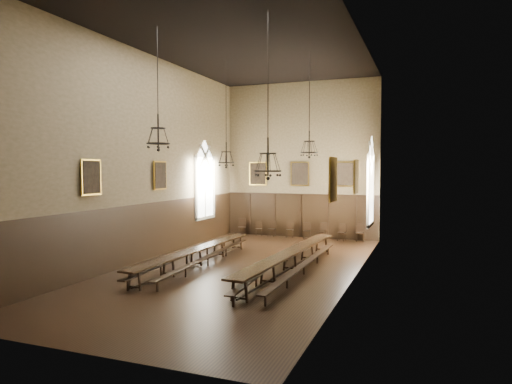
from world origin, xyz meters
The scene contains 34 objects.
floor centered at (0.00, 0.00, -0.01)m, with size 9.00×18.00×0.02m, color black.
ceiling centered at (0.00, 0.00, 9.01)m, with size 9.00×18.00×0.02m, color black.
wall_back centered at (0.00, 9.01, 4.50)m, with size 9.00×0.02×9.00m, color #887554.
wall_front centered at (0.00, -9.01, 4.50)m, with size 9.00×0.02×9.00m, color #887554.
wall_left centered at (-4.51, 0.00, 4.50)m, with size 0.02×18.00×9.00m, color #887554.
wall_right centered at (4.51, 0.00, 4.50)m, with size 0.02×18.00×9.00m, color #887554.
wainscot_panelling centered at (0.00, 0.00, 1.25)m, with size 9.00×18.00×2.50m, color black, non-canonical shape.
table_left centered at (-1.94, -0.17, 0.36)m, with size 0.84×9.15×0.71m.
table_right centered at (1.98, 0.23, 0.39)m, with size 1.26×10.04×0.78m.
bench_left_outer centered at (-2.49, 0.02, 0.28)m, with size 0.96×9.68×0.44m.
bench_left_inner centered at (-1.47, -0.01, 0.26)m, with size 0.83×9.06×0.41m.
bench_right_inner centered at (1.46, -0.25, 0.28)m, with size 0.93×9.88×0.44m.
bench_right_outer centered at (2.63, -0.12, 0.27)m, with size 0.35×9.31×0.42m.
chair_0 centered at (-3.49, 8.48, 0.30)m, with size 0.53×0.53×0.99m.
chair_1 centered at (-2.43, 8.59, 0.26)m, with size 0.48×0.49×0.86m.
chair_2 centered at (-1.61, 8.61, 0.28)m, with size 0.43×0.43×0.91m.
chair_3 centered at (-0.51, 8.61, 0.28)m, with size 0.46×0.46×0.93m.
chair_4 centered at (0.54, 8.47, 0.28)m, with size 0.46×0.46×0.91m.
chair_5 centered at (1.42, 8.51, 0.29)m, with size 0.51×0.51×0.95m.
chair_6 centered at (2.53, 8.48, 0.28)m, with size 0.46×0.46×0.93m.
chair_7 centered at (3.53, 8.51, 0.30)m, with size 0.53×0.53×0.99m.
chandelier_back_left centered at (-1.73, 2.41, 4.64)m, with size 0.76×0.76×4.86m.
chandelier_back_right centered at (2.12, 2.61, 5.03)m, with size 0.75×0.75×4.43m.
chandelier_front_left centered at (-2.02, -2.77, 5.18)m, with size 0.84×0.84×4.25m.
chandelier_front_right centered at (2.16, -2.93, 4.27)m, with size 0.87×0.87×5.22m.
portrait_back_0 centered at (-2.60, 8.88, 3.70)m, with size 1.10×0.12×1.40m.
portrait_back_1 centered at (0.00, 8.88, 3.70)m, with size 1.10×0.12×1.40m.
portrait_back_2 centered at (2.60, 8.88, 3.70)m, with size 1.10×0.12×1.40m.
portrait_left_0 centered at (-4.38, 1.00, 3.70)m, with size 0.12×1.00×1.30m.
portrait_left_1 centered at (-4.38, -3.50, 3.70)m, with size 0.12×1.00×1.30m.
portrait_right_0 centered at (4.38, 1.00, 3.70)m, with size 0.12×1.00×1.30m.
portrait_right_1 centered at (4.38, -3.50, 3.70)m, with size 0.12×1.00×1.30m.
window_right centered at (4.43, 5.50, 3.40)m, with size 0.20×2.20×4.60m, color white, non-canonical shape.
window_left centered at (-4.43, 5.50, 3.40)m, with size 0.20×2.20×4.60m, color white, non-canonical shape.
Camera 1 is at (6.98, -16.74, 4.03)m, focal length 32.00 mm.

